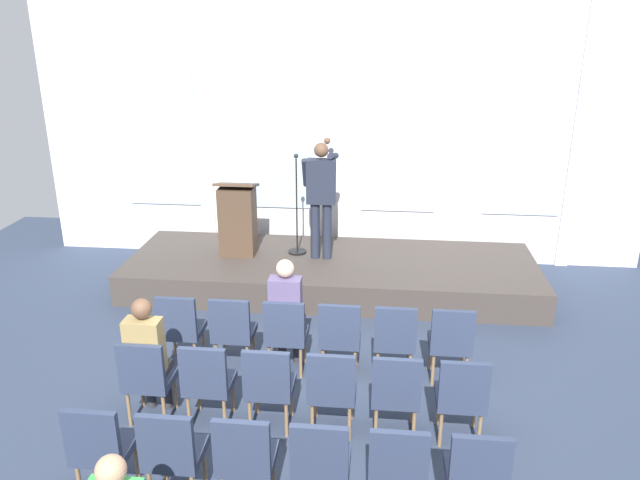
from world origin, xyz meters
TOP-DOWN VIEW (x-y plane):
  - ground_plane at (0.00, 0.00)m, footprint 13.24×13.24m
  - rear_partition at (0.04, 5.08)m, footprint 9.90×0.14m
  - stage_platform at (0.00, 3.78)m, footprint 6.11×2.03m
  - speaker at (-0.16, 3.84)m, footprint 0.52×0.69m
  - mic_stand at (-0.55, 4.00)m, footprint 0.28×0.28m
  - lectern at (-1.43, 3.87)m, footprint 0.60×0.48m
  - chair_r0_c0 at (-1.53, 1.31)m, footprint 0.46×0.44m
  - chair_r0_c1 at (-0.92, 1.31)m, footprint 0.46×0.44m
  - chair_r0_c2 at (-0.31, 1.31)m, footprint 0.46×0.44m
  - audience_r0_c2 at (-0.31, 1.39)m, footprint 0.36×0.39m
  - chair_r0_c3 at (0.31, 1.31)m, footprint 0.46×0.44m
  - chair_r0_c4 at (0.92, 1.31)m, footprint 0.46×0.44m
  - chair_r0_c5 at (1.53, 1.31)m, footprint 0.46×0.44m
  - chair_r1_c0 at (-1.53, 0.26)m, footprint 0.46×0.44m
  - audience_r1_c0 at (-1.53, 0.34)m, footprint 0.36×0.39m
  - chair_r1_c1 at (-0.92, 0.26)m, footprint 0.46×0.44m
  - chair_r1_c2 at (-0.31, 0.26)m, footprint 0.46×0.44m
  - chair_r1_c3 at (0.31, 0.26)m, footprint 0.46×0.44m
  - chair_r1_c4 at (0.92, 0.26)m, footprint 0.46×0.44m
  - chair_r1_c5 at (1.53, 0.26)m, footprint 0.46×0.44m
  - chair_r2_c0 at (-1.53, -0.79)m, footprint 0.46×0.44m
  - chair_r2_c1 at (-0.92, -0.79)m, footprint 0.46×0.44m
  - chair_r2_c2 at (-0.31, -0.79)m, footprint 0.46×0.44m
  - chair_r2_c3 at (0.31, -0.79)m, footprint 0.46×0.44m
  - chair_r2_c4 at (0.92, -0.79)m, footprint 0.46×0.44m
  - chair_r2_c5 at (1.53, -0.79)m, footprint 0.46×0.44m

SIDE VIEW (x-z plane):
  - ground_plane at x=0.00m, z-range 0.00..0.00m
  - stage_platform at x=0.00m, z-range 0.00..0.45m
  - chair_r0_c0 at x=-1.53m, z-range 0.06..1.00m
  - chair_r0_c1 at x=-0.92m, z-range 0.06..1.00m
  - chair_r0_c2 at x=-0.31m, z-range 0.06..1.00m
  - chair_r0_c3 at x=0.31m, z-range 0.06..1.00m
  - chair_r0_c4 at x=0.92m, z-range 0.06..1.00m
  - chair_r0_c5 at x=1.53m, z-range 0.06..1.00m
  - chair_r1_c0 at x=-1.53m, z-range 0.06..1.00m
  - chair_r1_c1 at x=-0.92m, z-range 0.06..1.00m
  - chair_r1_c2 at x=-0.31m, z-range 0.06..1.00m
  - chair_r1_c3 at x=0.31m, z-range 0.06..1.00m
  - chair_r1_c4 at x=0.92m, z-range 0.06..1.00m
  - chair_r1_c5 at x=1.53m, z-range 0.06..1.00m
  - chair_r2_c0 at x=-1.53m, z-range 0.06..1.00m
  - chair_r2_c1 at x=-0.92m, z-range 0.06..1.00m
  - chair_r2_c2 at x=-0.31m, z-range 0.06..1.00m
  - chair_r2_c3 at x=0.31m, z-range 0.06..1.00m
  - chair_r2_c4 at x=0.92m, z-range 0.06..1.00m
  - chair_r2_c5 at x=1.53m, z-range 0.06..1.00m
  - audience_r1_c0 at x=-1.53m, z-range 0.07..1.42m
  - audience_r0_c2 at x=-0.31m, z-range 0.07..1.46m
  - mic_stand at x=-0.55m, z-range 0.01..1.56m
  - lectern at x=-1.43m, z-range 0.42..1.58m
  - speaker at x=-0.16m, z-range 0.60..2.35m
  - rear_partition at x=0.04m, z-range -0.01..4.26m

